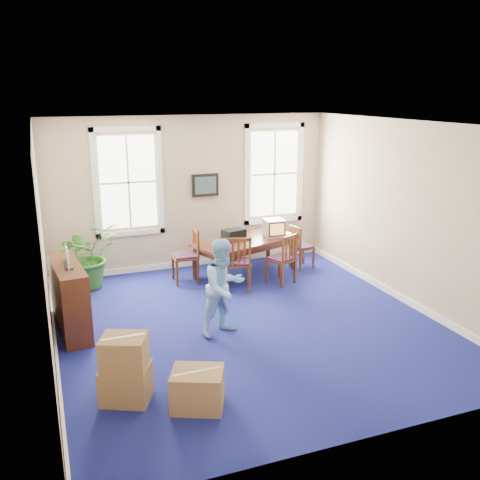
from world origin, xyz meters
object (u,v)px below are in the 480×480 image
object	(u,v)px
conference_table	(246,257)
cardboard_boxes	(142,360)
crt_tv	(274,228)
man	(224,287)
credenza	(70,299)
potted_plant	(87,255)
chair_near_left	(238,262)

from	to	relation	value
conference_table	cardboard_boxes	world-z (taller)	cardboard_boxes
cardboard_boxes	crt_tv	bearing A→B (deg)	47.27
man	credenza	size ratio (longest dim) A/B	1.08
conference_table	credenza	size ratio (longest dim) A/B	1.55
conference_table	credenza	xyz separation A→B (m)	(-3.56, -1.59, 0.18)
conference_table	cardboard_boxes	xyz separation A→B (m)	(-2.85, -3.74, 0.07)
conference_table	potted_plant	distance (m)	3.14
man	potted_plant	distance (m)	3.37
man	potted_plant	size ratio (longest dim) A/B	1.20
credenza	cardboard_boxes	xyz separation A→B (m)	(0.71, -2.15, -0.11)
crt_tv	potted_plant	world-z (taller)	potted_plant
conference_table	cardboard_boxes	bearing A→B (deg)	-146.35
conference_table	credenza	world-z (taller)	credenza
crt_tv	cardboard_boxes	size ratio (longest dim) A/B	0.27
credenza	cardboard_boxes	bearing A→B (deg)	-77.20
conference_table	man	distance (m)	2.85
crt_tv	chair_near_left	distance (m)	1.40
crt_tv	chair_near_left	size ratio (longest dim) A/B	0.40
chair_near_left	man	distance (m)	1.97
chair_near_left	cardboard_boxes	distance (m)	3.84
man	cardboard_boxes	distance (m)	1.99
chair_near_left	man	bearing A→B (deg)	82.01
crt_tv	chair_near_left	xyz separation A→B (m)	(-1.09, -0.79, -0.39)
chair_near_left	potted_plant	bearing A→B (deg)	-3.68
crt_tv	man	world-z (taller)	man
crt_tv	credenza	xyz separation A→B (m)	(-4.21, -1.64, -0.37)
man	credenza	bearing A→B (deg)	140.12
conference_table	chair_near_left	bearing A→B (deg)	-139.95
credenza	chair_near_left	bearing A→B (deg)	9.73
conference_table	man	world-z (taller)	man
man	potted_plant	xyz separation A→B (m)	(-1.77, 2.86, -0.13)
conference_table	man	size ratio (longest dim) A/B	1.43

